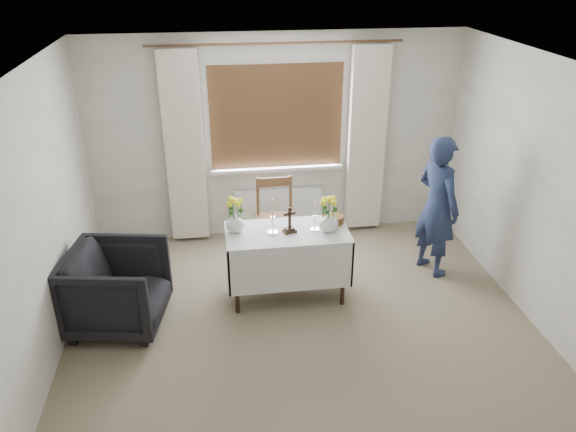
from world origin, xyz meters
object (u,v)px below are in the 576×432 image
Objects in this scene: armchair at (117,288)px; wooden_chair at (277,222)px; wooden_cross at (290,220)px; altar_table at (287,264)px; person at (437,206)px; flower_vase_right at (329,222)px; flower_vase_left at (235,222)px.

wooden_chair is at bearing -48.28° from armchair.
altar_table is at bearing 131.12° from wooden_cross.
flower_vase_right is (-1.28, -0.34, 0.07)m from person.
wooden_chair is at bearing 90.78° from altar_table.
wooden_chair is 4.75× the size of flower_vase_right.
flower_vase_right is at bearing -5.64° from altar_table.
altar_table is 0.71m from flower_vase_left.
flower_vase_right reaches higher than altar_table.
wooden_cross is at bearing -89.44° from wooden_chair.
person is 5.82× the size of wooden_cross.
wooden_chair is 0.93m from flower_vase_left.
altar_table is 0.64m from flower_vase_right.
armchair reaches higher than altar_table.
wooden_chair reaches higher than armchair.
wooden_cross reaches higher than armchair.
person reaches higher than flower_vase_left.
wooden_chair is 1.10× the size of armchair.
armchair is at bearing -173.99° from flower_vase_right.
altar_table is 4.54× the size of wooden_cross.
altar_table is 1.27× the size of wooden_chair.
altar_table is at bearing -71.21° from armchair.
person is 1.70m from wooden_cross.
person reaches higher than altar_table.
wooden_cross is 1.37× the size of flower_vase_left.
wooden_cross is (-1.67, -0.31, 0.10)m from person.
armchair is 4.44× the size of flower_vase_left.
armchair is at bearing 77.38° from person.
wooden_cross is at bearing -10.15° from flower_vase_left.
flower_vase_left is at bearing -63.69° from armchair.
armchair is 0.56× the size of person.
flower_vase_right is at bearing 82.74° from person.
altar_table is at bearing 174.36° from flower_vase_right.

